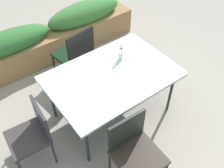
% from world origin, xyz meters
% --- Properties ---
extents(ground_plane, '(12.00, 12.00, 0.00)m').
position_xyz_m(ground_plane, '(0.00, 0.00, 0.00)').
color(ground_plane, gray).
extents(dining_table, '(1.57, 1.08, 0.74)m').
position_xyz_m(dining_table, '(-0.06, 0.08, 0.70)').
color(dining_table, '#B2C6C1').
rests_on(dining_table, ground).
extents(chair_end_left, '(0.46, 0.46, 0.85)m').
position_xyz_m(chair_end_left, '(-1.17, 0.07, 0.49)').
color(chair_end_left, '#342F2E').
rests_on(chair_end_left, ground).
extents(chair_far_side, '(0.54, 0.54, 0.97)m').
position_xyz_m(chair_far_side, '(-0.08, 0.93, 0.55)').
color(chair_far_side, black).
rests_on(chair_far_side, ground).
extents(chair_near_left, '(0.50, 0.50, 0.88)m').
position_xyz_m(chair_near_left, '(-0.41, -0.78, 0.52)').
color(chair_near_left, '#2A231B').
rests_on(chair_near_left, ground).
extents(flower_vase, '(0.06, 0.06, 0.24)m').
position_xyz_m(flower_vase, '(0.22, 0.25, 0.83)').
color(flower_vase, silver).
rests_on(flower_vase, dining_table).
extents(planter_box, '(3.11, 0.49, 0.78)m').
position_xyz_m(planter_box, '(-0.09, 1.74, 0.37)').
color(planter_box, olive).
rests_on(planter_box, ground).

